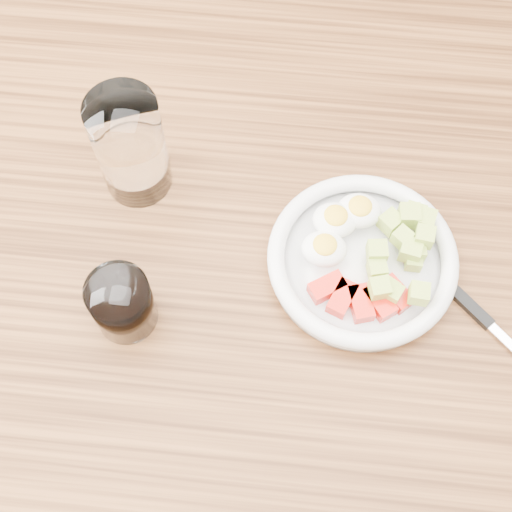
{
  "coord_description": "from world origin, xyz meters",
  "views": [
    {
      "loc": [
        0.02,
        -0.32,
        1.51
      ],
      "look_at": [
        -0.01,
        0.01,
        0.8
      ],
      "focal_mm": 50.0,
      "sensor_mm": 36.0,
      "label": 1
    }
  ],
  "objects": [
    {
      "name": "water_glass",
      "position": [
        -0.16,
        0.11,
        0.84
      ],
      "size": [
        0.08,
        0.08,
        0.14
      ],
      "primitive_type": "cylinder",
      "color": "white",
      "rests_on": "dining_table"
    },
    {
      "name": "fork",
      "position": [
        0.24,
        -0.02,
        0.77
      ],
      "size": [
        0.15,
        0.15,
        0.01
      ],
      "color": "black",
      "rests_on": "dining_table"
    },
    {
      "name": "ground",
      "position": [
        0.0,
        0.0,
        0.0
      ],
      "size": [
        4.0,
        4.0,
        0.0
      ],
      "primitive_type": "plane",
      "color": "brown",
      "rests_on": "ground"
    },
    {
      "name": "bowl",
      "position": [
        0.11,
        0.03,
        0.79
      ],
      "size": [
        0.21,
        0.21,
        0.05
      ],
      "color": "white",
      "rests_on": "dining_table"
    },
    {
      "name": "dining_table",
      "position": [
        0.0,
        0.0,
        0.67
      ],
      "size": [
        1.5,
        0.9,
        0.77
      ],
      "color": "brown",
      "rests_on": "ground"
    },
    {
      "name": "coffee_glass",
      "position": [
        -0.15,
        -0.06,
        0.81
      ],
      "size": [
        0.07,
        0.07,
        0.08
      ],
      "color": "white",
      "rests_on": "dining_table"
    }
  ]
}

